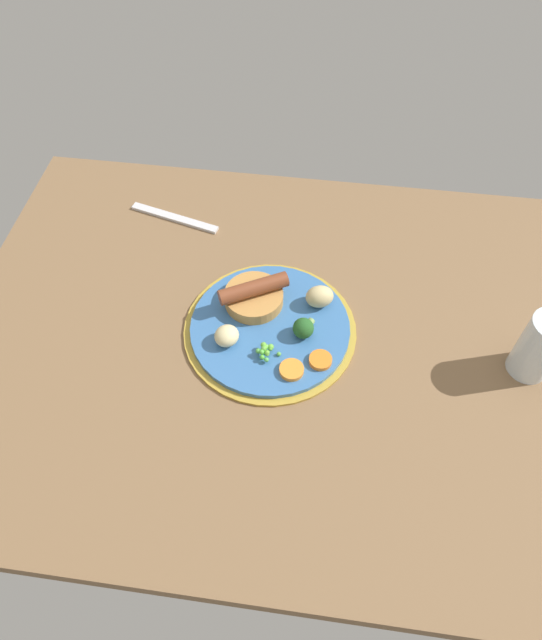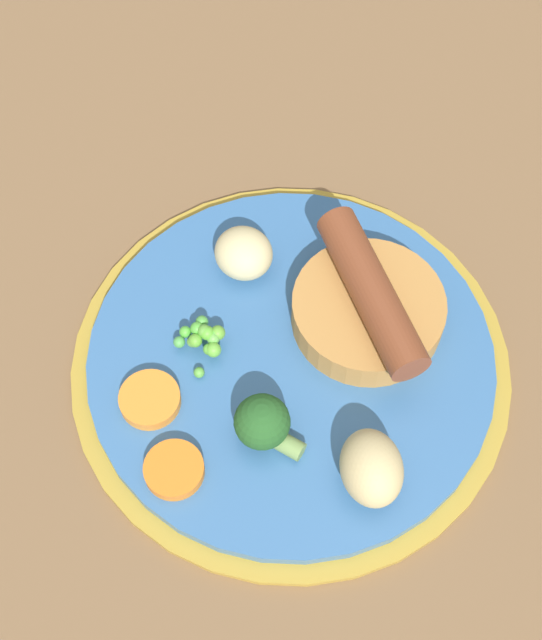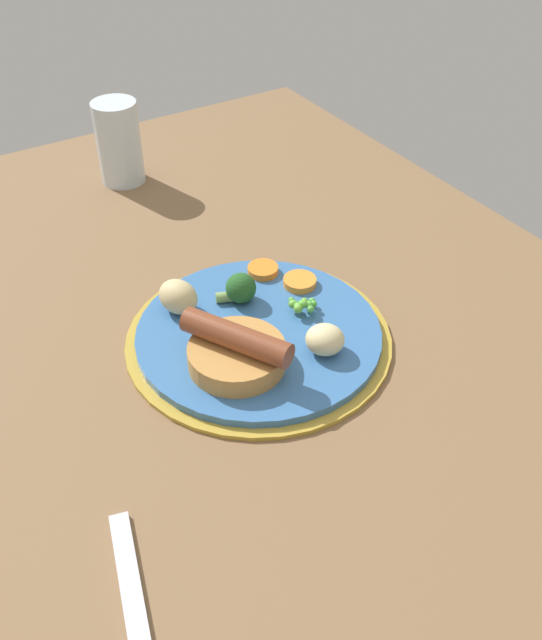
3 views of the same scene
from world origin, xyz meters
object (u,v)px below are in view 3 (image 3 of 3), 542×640
Objects in this scene: dinner_plate at (259,336)px; broccoli_floret_near at (242,288)px; fork at (135,615)px; carrot_slice_1 at (300,282)px; sausage_pudding at (237,351)px; carrot_slice_3 at (263,270)px; pea_pile at (302,305)px; potato_chunk_1 at (325,340)px; drinking_glass at (119,143)px; potato_chunk_2 at (178,297)px.

dinner_plate is 6.16cm from broccoli_floret_near.
fork is (-27.28, 24.85, -2.73)cm from broccoli_floret_near.
broccoli_floret_near is at bearing 81.26° from carrot_slice_1.
sausage_pudding reaches higher than carrot_slice_3.
potato_chunk_1 is at bearing 166.52° from pea_pile.
sausage_pudding is at bearing 171.94° from drinking_glass.
carrot_slice_1 is at bearing -102.47° from potato_chunk_2.
broccoli_floret_near is at bearing 13.58° from potato_chunk_1.
drinking_glass is (62.57, -25.43, 5.57)cm from fork.
drinking_glass is (35.29, -0.58, 2.84)cm from broccoli_floret_near.
potato_chunk_1 is at bearing 41.82° from sausage_pudding.
carrot_slice_3 is at bearing -6.91° from potato_chunk_1.
drinking_glass is at bearing 10.07° from carrot_slice_1.
carrot_slice_3 is at bearing 56.72° from broccoli_floret_near.
dinner_plate is at bearing 146.08° from carrot_slice_3.
potato_chunk_2 is (10.82, 1.08, 0.09)cm from sausage_pudding.
carrot_slice_3 is 0.31× the size of drinking_glass.
fork is (-18.42, 19.18, -2.88)cm from sausage_pudding.
dinner_plate is 41.19cm from drinking_glass.
pea_pile is at bearing -123.68° from potato_chunk_2.
dinner_plate is 7.87× the size of carrot_slice_3.
carrot_slice_3 is (15.02, -1.82, -1.12)cm from potato_chunk_1.
drinking_glass is at bearing 143.20° from sausage_pudding.
potato_chunk_1 is (-6.40, 1.53, 0.44)cm from pea_pile.
potato_chunk_1 reaches higher than dinner_plate.
potato_chunk_1 is (-6.34, -4.02, 2.38)cm from dinner_plate.
fork is (-21.82, 29.25, -2.21)cm from pea_pile.
drinking_glass is at bearing -7.43° from fork.
sausage_pudding is at bearing 108.61° from pea_pile.
carrot_slice_3 is (12.01, -10.36, -1.36)cm from sausage_pudding.
pea_pile reaches higher than carrot_slice_1.
potato_chunk_1 is at bearing 173.09° from carrot_slice_3.
carrot_slice_3 is (4.24, 2.35, -0.00)cm from carrot_slice_1.
broccoli_floret_near reaches higher than fork.
potato_chunk_1 reaches higher than fork.
drinking_glass reaches higher than pea_pile.
dinner_plate is at bearing -79.05° from broccoli_floret_near.
carrot_slice_1 is at bearing -169.93° from drinking_glass.
broccoli_floret_near is 1.24× the size of carrot_slice_1.
carrot_slice_3 reaches higher than dinner_plate.
potato_chunk_1 is 31.83cm from fork.
sausage_pudding is 2.45× the size of potato_chunk_2.
carrot_slice_1 is 1.06× the size of carrot_slice_3.
drinking_glass is (33.32, -7.33, 2.60)cm from potato_chunk_2.
fork is at bearing 135.86° from carrot_slice_3.
carrot_slice_1 is at bearing -21.16° from potato_chunk_1.
pea_pile is (0.06, -5.55, 1.94)cm from dinner_plate.
potato_chunk_1 is 0.22× the size of fork.
carrot_slice_1 is 37.16cm from drinking_glass.
pea_pile is 1.00× the size of potato_chunk_1.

